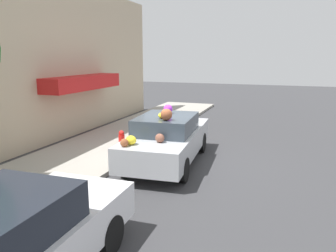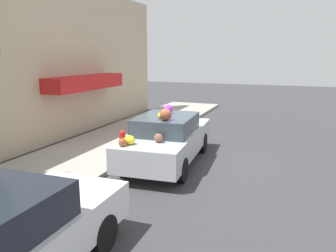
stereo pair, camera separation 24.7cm
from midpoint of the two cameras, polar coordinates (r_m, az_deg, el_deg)
ground_plane at (r=10.16m, az=0.48°, el=-6.34°), size 60.00×60.00×0.00m
sidewalk_curb at (r=11.34m, az=-12.41°, el=-4.31°), size 24.00×3.20×0.13m
building_facade at (r=12.38m, az=-21.39°, el=10.21°), size 18.00×1.20×6.07m
fire_hydrant at (r=10.91m, az=-7.29°, el=-2.54°), size 0.20×0.20×0.70m
art_car at (r=9.89m, az=0.63°, el=-2.10°), size 4.72×2.13×1.81m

